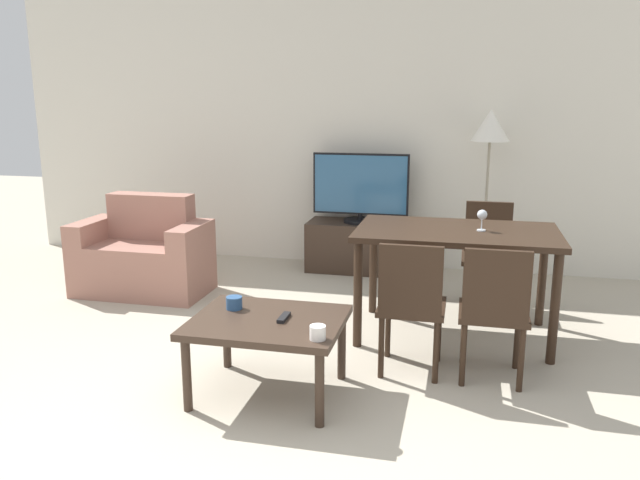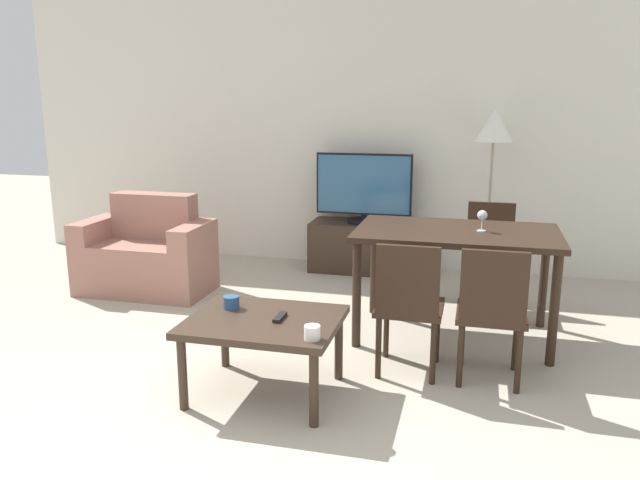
% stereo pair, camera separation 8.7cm
% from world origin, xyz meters
% --- Properties ---
extents(ground_plane, '(18.00, 18.00, 0.00)m').
position_xyz_m(ground_plane, '(0.00, 0.00, 0.00)').
color(ground_plane, '#B2A893').
extents(wall_back, '(6.81, 0.06, 2.70)m').
position_xyz_m(wall_back, '(0.00, 3.65, 1.35)').
color(wall_back, silver).
rests_on(wall_back, ground_plane).
extents(armchair, '(1.11, 0.61, 0.84)m').
position_xyz_m(armchair, '(-1.43, 2.26, 0.31)').
color(armchair, '#9E6B5B').
rests_on(armchair, ground_plane).
extents(tv_stand, '(1.00, 0.45, 0.48)m').
position_xyz_m(tv_stand, '(0.26, 3.36, 0.24)').
color(tv_stand, '#38281E').
rests_on(tv_stand, ground_plane).
extents(tv, '(0.92, 0.32, 0.66)m').
position_xyz_m(tv, '(0.26, 3.35, 0.81)').
color(tv, black).
rests_on(tv, tv_stand).
extents(coffee_table, '(0.84, 0.69, 0.45)m').
position_xyz_m(coffee_table, '(0.20, 0.67, 0.40)').
color(coffee_table, '#38281E').
rests_on(coffee_table, ground_plane).
extents(dining_table, '(1.37, 0.83, 0.77)m').
position_xyz_m(dining_table, '(1.19, 1.83, 0.68)').
color(dining_table, black).
rests_on(dining_table, ground_plane).
extents(dining_chair_near, '(0.40, 0.40, 0.84)m').
position_xyz_m(dining_chair_near, '(0.95, 1.11, 0.47)').
color(dining_chair_near, black).
rests_on(dining_chair_near, ground_plane).
extents(dining_chair_far, '(0.40, 0.40, 0.84)m').
position_xyz_m(dining_chair_far, '(1.43, 2.55, 0.47)').
color(dining_chair_far, black).
rests_on(dining_chair_far, ground_plane).
extents(dining_chair_near_right, '(0.40, 0.40, 0.84)m').
position_xyz_m(dining_chair_near_right, '(1.43, 1.11, 0.47)').
color(dining_chair_near_right, black).
rests_on(dining_chair_near_right, ground_plane).
extents(floor_lamp, '(0.34, 0.34, 1.55)m').
position_xyz_m(floor_lamp, '(1.42, 3.28, 1.34)').
color(floor_lamp, gray).
rests_on(floor_lamp, ground_plane).
extents(remote_primary, '(0.04, 0.15, 0.02)m').
position_xyz_m(remote_primary, '(0.29, 0.69, 0.46)').
color(remote_primary, black).
rests_on(remote_primary, coffee_table).
extents(cup_white_near, '(0.09, 0.09, 0.07)m').
position_xyz_m(cup_white_near, '(-0.04, 0.79, 0.49)').
color(cup_white_near, navy).
rests_on(cup_white_near, coffee_table).
extents(cup_colored_far, '(0.08, 0.08, 0.07)m').
position_xyz_m(cup_colored_far, '(0.54, 0.44, 0.49)').
color(cup_colored_far, white).
rests_on(cup_colored_far, coffee_table).
extents(wine_glass_left, '(0.07, 0.07, 0.15)m').
position_xyz_m(wine_glass_left, '(1.36, 1.83, 0.87)').
color(wine_glass_left, silver).
rests_on(wine_glass_left, dining_table).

